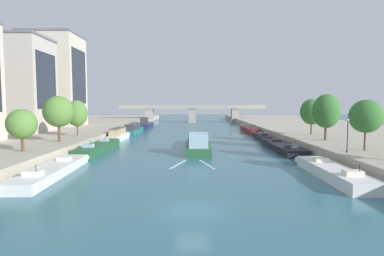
{
  "coord_description": "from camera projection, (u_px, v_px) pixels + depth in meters",
  "views": [
    {
      "loc": [
        -0.08,
        -22.39,
        7.84
      ],
      "look_at": [
        0.0,
        54.32,
        1.77
      ],
      "focal_mm": 29.22,
      "sensor_mm": 36.0,
      "label": 1
    }
  ],
  "objects": [
    {
      "name": "moored_boat_right_end",
      "position": [
        250.0,
        130.0,
        83.65
      ],
      "size": [
        2.97,
        15.45,
        2.45
      ],
      "color": "maroon",
      "rests_on": "ground"
    },
    {
      "name": "moored_boat_left_far",
      "position": [
        118.0,
        135.0,
        65.93
      ],
      "size": [
        2.39,
        12.35,
        2.72
      ],
      "color": "silver",
      "rests_on": "ground"
    },
    {
      "name": "moored_boat_left_gap_after",
      "position": [
        98.0,
        147.0,
        51.09
      ],
      "size": [
        3.36,
        16.29,
        2.39
      ],
      "color": "#235633",
      "rests_on": "ground"
    },
    {
      "name": "tree_left_distant",
      "position": [
        58.0,
        112.0,
        48.06
      ],
      "size": [
        4.6,
        4.6,
        7.1
      ],
      "color": "brown",
      "rests_on": "quay_left"
    },
    {
      "name": "moored_boat_right_downstream",
      "position": [
        332.0,
        172.0,
        32.93
      ],
      "size": [
        3.13,
        14.79,
        2.29
      ],
      "color": "silver",
      "rests_on": "ground"
    },
    {
      "name": "wake_behind_barge",
      "position": [
        192.0,
        164.0,
        40.24
      ],
      "size": [
        5.6,
        5.91,
        0.03
      ],
      "color": "#A5D1DB",
      "rests_on": "ground"
    },
    {
      "name": "quay_right",
      "position": [
        334.0,
        131.0,
        77.73
      ],
      "size": [
        36.0,
        170.0,
        1.87
      ],
      "primitive_type": "cube",
      "color": "#B2A893",
      "rests_on": "ground"
    },
    {
      "name": "tree_left_far",
      "position": [
        77.0,
        113.0,
        57.06
      ],
      "size": [
        3.73,
        3.73,
        6.54
      ],
      "color": "brown",
      "rests_on": "quay_left"
    },
    {
      "name": "building_left_tall",
      "position": [
        15.0,
        84.0,
        65.17
      ],
      "size": [
        13.4,
        11.22,
        19.83
      ],
      "color": "#BCB2A8",
      "rests_on": "quay_left"
    },
    {
      "name": "lamppost_right_bank",
      "position": [
        347.0,
        134.0,
        37.92
      ],
      "size": [
        0.28,
        0.28,
        4.09
      ],
      "color": "black",
      "rests_on": "quay_right"
    },
    {
      "name": "ground_plane",
      "position": [
        193.0,
        210.0,
        22.94
      ],
      "size": [
        400.0,
        400.0,
        0.0
      ],
      "primitive_type": "plane",
      "color": "#336675"
    },
    {
      "name": "moored_boat_left_upstream",
      "position": [
        53.0,
        170.0,
        34.11
      ],
      "size": [
        3.57,
        16.82,
        2.12
      ],
      "color": "silver",
      "rests_on": "ground"
    },
    {
      "name": "quay_left",
      "position": [
        50.0,
        131.0,
        77.66
      ],
      "size": [
        36.0,
        170.0,
        1.87
      ],
      "primitive_type": "cube",
      "color": "#B2A893",
      "rests_on": "ground"
    },
    {
      "name": "moored_boat_right_midway",
      "position": [
        261.0,
        137.0,
        67.77
      ],
      "size": [
        2.38,
        11.22,
        2.23
      ],
      "color": "black",
      "rests_on": "ground"
    },
    {
      "name": "tree_right_second",
      "position": [
        326.0,
        111.0,
        50.5
      ],
      "size": [
        4.35,
        4.35,
        7.47
      ],
      "color": "brown",
      "rests_on": "quay_right"
    },
    {
      "name": "tree_right_nearest",
      "position": [
        311.0,
        112.0,
        59.28
      ],
      "size": [
        4.24,
        4.24,
        6.82
      ],
      "color": "brown",
      "rests_on": "quay_right"
    },
    {
      "name": "tree_left_third",
      "position": [
        21.0,
        124.0,
        38.67
      ],
      "size": [
        3.62,
        3.62,
        5.28
      ],
      "color": "brown",
      "rests_on": "quay_left"
    },
    {
      "name": "moored_boat_left_downstream",
      "position": [
        146.0,
        124.0,
        100.4
      ],
      "size": [
        3.02,
        15.03,
        3.56
      ],
      "color": "#1E284C",
      "rests_on": "ground"
    },
    {
      "name": "barge_midriver",
      "position": [
        198.0,
        144.0,
        53.32
      ],
      "size": [
        4.09,
        20.56,
        3.35
      ],
      "color": "#235633",
      "rests_on": "ground"
    },
    {
      "name": "tree_right_midway",
      "position": [
        365.0,
        116.0,
        39.35
      ],
      "size": [
        4.04,
        4.04,
        6.44
      ],
      "color": "brown",
      "rests_on": "quay_right"
    },
    {
      "name": "bridge_far",
      "position": [
        192.0,
        111.0,
        126.81
      ],
      "size": [
        58.59,
        4.4,
        7.18
      ],
      "color": "#9E998E",
      "rests_on": "ground"
    },
    {
      "name": "moored_boat_left_end",
      "position": [
        133.0,
        129.0,
        81.8
      ],
      "size": [
        3.03,
        16.35,
        2.55
      ],
      "color": "#23666B",
      "rests_on": "ground"
    },
    {
      "name": "building_left_corner",
      "position": [
        54.0,
        80.0,
        83.28
      ],
      "size": [
        13.94,
        12.79,
        24.26
      ],
      "color": "beige",
      "rests_on": "quay_left"
    },
    {
      "name": "moored_boat_left_lone",
      "position": [
        151.0,
        122.0,
        119.89
      ],
      "size": [
        3.69,
        16.87,
        2.26
      ],
      "color": "gray",
      "rests_on": "ground"
    },
    {
      "name": "moored_boat_right_second",
      "position": [
        282.0,
        147.0,
        51.93
      ],
      "size": [
        3.53,
        16.44,
        2.22
      ],
      "color": "black",
      "rests_on": "ground"
    }
  ]
}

